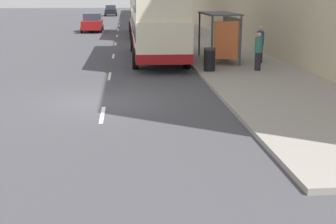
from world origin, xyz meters
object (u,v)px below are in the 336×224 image
pedestrian_2 (258,51)px  pedestrian_1 (260,44)px  bus_shelter (223,28)px  car_2 (142,15)px  double_decker_bus_near (157,18)px  double_decker_bus_ahead (145,9)px  car_0 (111,11)px  car_1 (92,23)px  pedestrian_at_shelter (225,36)px  litter_bin (209,59)px

pedestrian_2 → pedestrian_1: bearing=72.3°
bus_shelter → car_2: bearing=94.1°
bus_shelter → double_decker_bus_near: size_ratio=0.38×
car_2 → double_decker_bus_ahead: bearing=-91.4°
car_0 → pedestrian_1: bearing=99.2°
double_decker_bus_near → car_2: double_decker_bus_near is taller
car_1 → pedestrian_2: pedestrian_2 is taller
bus_shelter → pedestrian_1: 2.07m
car_1 → pedestrian_at_shelter: (9.35, -17.37, 0.14)m
car_2 → litter_bin: bearing=-87.9°
pedestrian_at_shelter → double_decker_bus_near: bearing=-149.6°
bus_shelter → car_0: size_ratio=1.04×
car_1 → pedestrian_1: bearing=113.7°
double_decker_bus_ahead → pedestrian_1: size_ratio=6.12×
pedestrian_2 → litter_bin: pedestrian_2 is taller
pedestrian_1 → litter_bin: bearing=-142.4°
double_decker_bus_ahead → car_2: 21.11m
car_2 → pedestrian_1: pedestrian_1 is taller
double_decker_bus_near → bus_shelter: bearing=-32.9°
car_2 → pedestrian_at_shelter: (3.92, -33.91, 0.17)m
pedestrian_1 → litter_bin: pedestrian_1 is taller
bus_shelter → pedestrian_2: size_ratio=2.42×
pedestrian_at_shelter → pedestrian_1: pedestrian_1 is taller
pedestrian_at_shelter → litter_bin: pedestrian_at_shelter is taller
pedestrian_at_shelter → pedestrian_1: (0.64, -5.43, 0.07)m
car_0 → litter_bin: car_0 is taller
bus_shelter → car_2: size_ratio=0.96×
car_2 → pedestrian_1: 39.61m
car_2 → litter_bin: (1.55, -41.66, -0.17)m
pedestrian_1 → car_2: bearing=96.6°
bus_shelter → double_decker_bus_near: bearing=147.1°
litter_bin → car_2: bearing=92.1°
bus_shelter → car_1: 23.61m
bus_shelter → double_decker_bus_near: 3.95m
car_0 → pedestrian_at_shelter: 51.81m
pedestrian_2 → double_decker_bus_near: bearing=129.6°
bus_shelter → litter_bin: 3.46m
bus_shelter → litter_bin: bus_shelter is taller
litter_bin → bus_shelter: bearing=67.8°
pedestrian_at_shelter → pedestrian_2: pedestrian_2 is taller
bus_shelter → pedestrian_1: bearing=-21.0°
pedestrian_at_shelter → litter_bin: bearing=-107.0°
bus_shelter → pedestrian_1: bus_shelter is taller
double_decker_bus_ahead → litter_bin: double_decker_bus_ahead is taller
car_2 → bus_shelter: bearing=-85.9°
pedestrian_at_shelter → bus_shelter: bearing=-103.5°
car_2 → car_1: bearing=-108.2°
car_1 → car_2: (5.43, 16.54, -0.03)m
bus_shelter → double_decker_bus_ahead: double_decker_bus_ahead is taller
car_0 → pedestrian_2: pedestrian_2 is taller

